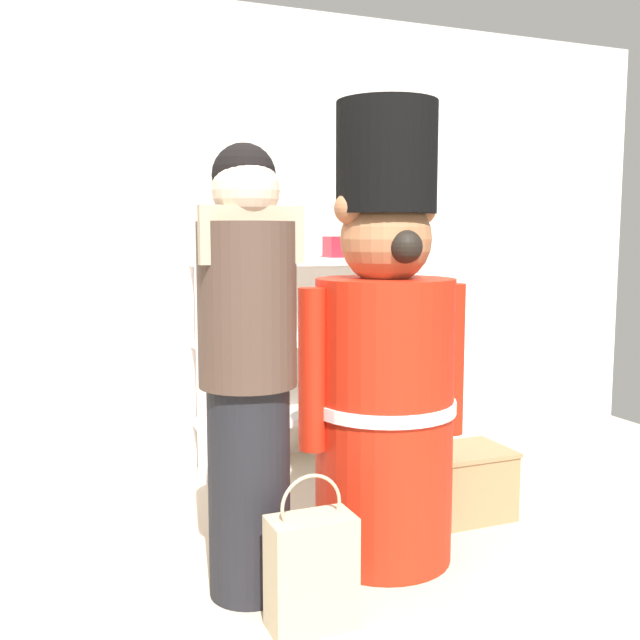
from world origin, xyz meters
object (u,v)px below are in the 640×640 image
(shopping_bag, at_px, (311,570))
(display_crate, at_px, (467,482))
(teddy_bear_guard, at_px, (384,366))
(person_shopper, at_px, (248,364))
(merchandise_shelf, at_px, (298,334))

(shopping_bag, xyz_separation_m, display_crate, (1.04, 0.64, -0.04))
(teddy_bear_guard, distance_m, shopping_bag, 0.86)
(person_shopper, height_order, shopping_bag, person_shopper)
(merchandise_shelf, height_order, display_crate, merchandise_shelf)
(teddy_bear_guard, bearing_deg, display_crate, 22.90)
(merchandise_shelf, bearing_deg, display_crate, -66.91)
(person_shopper, bearing_deg, display_crate, 15.77)
(display_crate, bearing_deg, merchandise_shelf, 113.09)
(merchandise_shelf, relative_size, teddy_bear_guard, 0.82)
(teddy_bear_guard, relative_size, display_crate, 4.82)
(merchandise_shelf, xyz_separation_m, shopping_bag, (-0.59, -1.71, -0.55))
(shopping_bag, bearing_deg, person_shopper, 111.09)
(merchandise_shelf, xyz_separation_m, display_crate, (0.45, -1.07, -0.59))
(person_shopper, distance_m, shopping_bag, 0.74)
(person_shopper, relative_size, display_crate, 4.32)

